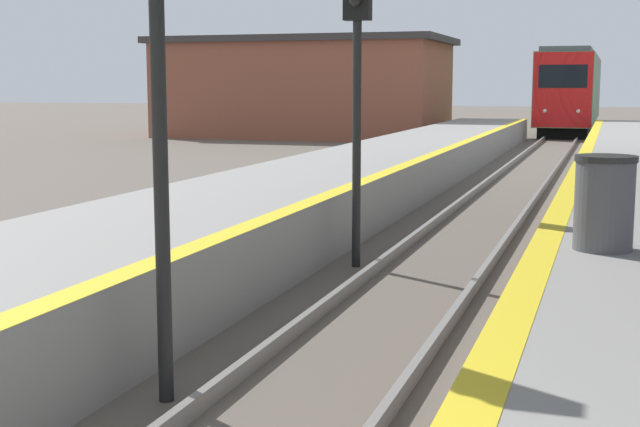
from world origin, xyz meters
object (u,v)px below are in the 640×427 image
(train, at_px, (571,91))
(signal_near, at_px, (156,22))
(trash_bin, at_px, (604,203))
(signal_mid, at_px, (357,49))

(train, bearing_deg, signal_near, -91.41)
(signal_near, distance_m, trash_bin, 4.62)
(signal_mid, relative_size, trash_bin, 4.64)
(trash_bin, bearing_deg, signal_mid, 139.72)
(signal_near, xyz_separation_m, trash_bin, (3.29, 2.82, -1.61))
(signal_mid, bearing_deg, trash_bin, -40.28)
(signal_mid, height_order, trash_bin, signal_mid)
(train, bearing_deg, trash_bin, -86.92)
(train, bearing_deg, signal_mid, -91.64)
(train, distance_m, signal_near, 43.89)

